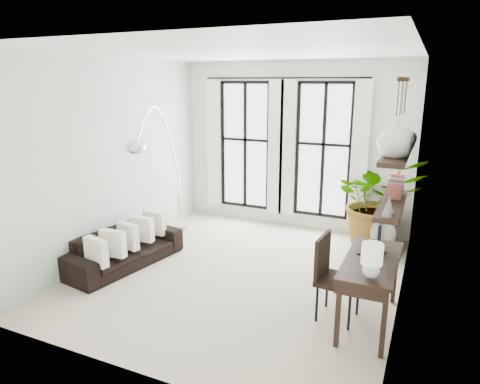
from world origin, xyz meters
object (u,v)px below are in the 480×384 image
Objects in this scene: desk at (370,266)px; arc_lamp at (158,138)px; sofa at (124,248)px; buddha at (383,236)px; desk_chair at (332,272)px; plant at (378,201)px.

arc_lamp is at bearing 162.98° from desk.
sofa is 4.20m from buddha.
sofa is 1.86× the size of desk_chair.
buddha reaches higher than sofa.
plant is 0.66× the size of arc_lamp.
arc_lamp is at bearing 165.62° from desk_chair.
sofa is 2.35× the size of buddha.
desk_chair is at bearing 178.60° from desk.
desk_chair is 1.26× the size of buddha.
arc_lamp is at bearing -162.34° from buddha.
desk is at bearing 3.27° from desk_chair.
sofa is 3.32m from desk_chair.
plant is at bearing 25.25° from arc_lamp.
desk is (0.25, -2.71, -0.05)m from plant.
desk_chair reaches higher than buddha.
plant reaches higher than sofa.
buddha is at bearing -50.79° from sofa.
arc_lamp is (-3.39, -1.60, 1.09)m from plant.
buddha is (3.56, 1.13, -1.56)m from arc_lamp.
plant is at bearing -44.26° from sofa.
sofa is 3.78m from desk.
plant is at bearing 110.25° from buddha.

